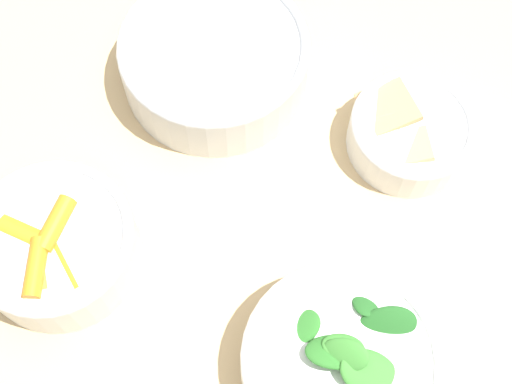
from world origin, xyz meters
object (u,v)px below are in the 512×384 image
bowl_carrots (55,246)px  bowl_beans_hotdog (215,62)px  bowl_greens (340,363)px  bowl_cookies (410,132)px

bowl_carrots → bowl_beans_hotdog: size_ratio=0.77×
bowl_greens → bowl_cookies: (0.25, -0.02, -0.01)m
bowl_cookies → bowl_beans_hotdog: bearing=82.0°
bowl_cookies → bowl_greens: bearing=174.7°
bowl_beans_hotdog → bowl_greens: bearing=-145.5°
bowl_greens → bowl_beans_hotdog: bowl_greens is taller
bowl_beans_hotdog → bowl_cookies: (-0.03, -0.21, -0.00)m
bowl_greens → bowl_cookies: bearing=-5.3°
bowl_cookies → bowl_carrots: bearing=124.3°
bowl_carrots → bowl_cookies: 0.36m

